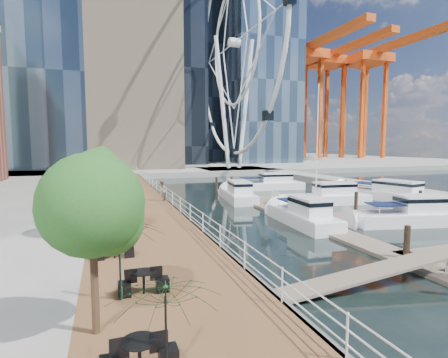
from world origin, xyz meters
name	(u,v)px	position (x,y,z in m)	size (l,w,h in m)	color
ground	(330,255)	(0.00, 0.00, 0.00)	(520.00, 520.00, 0.00)	black
boardwalk	(132,207)	(-9.00, 15.00, 0.50)	(6.00, 60.00, 1.00)	brown
seawall	(168,205)	(-6.00, 15.00, 0.50)	(0.25, 60.00, 1.00)	#595954
land_far	(141,161)	(0.00, 102.00, 0.50)	(200.00, 114.00, 1.00)	gray
breakwater	(369,187)	(20.00, 20.00, 0.50)	(4.00, 60.00, 1.00)	gray
pier	(234,171)	(14.00, 52.00, 0.50)	(14.00, 12.00, 1.00)	gray
railing	(166,194)	(-6.10, 15.00, 1.52)	(0.10, 60.00, 1.05)	white
floating_docks	(338,206)	(7.97, 9.98, 0.49)	(16.00, 34.00, 2.60)	#6D6051
ferris_wheel	(234,43)	(14.00, 52.00, 25.92)	(5.80, 45.60, 47.80)	white
port_cranes	(329,106)	(67.67, 95.67, 20.00)	(40.00, 52.00, 38.00)	#D84C14
street_trees	(100,164)	(-11.40, 14.00, 4.29)	(2.60, 42.60, 4.60)	#3F2B1C
cafe_tables	(127,264)	(-10.40, -2.00, 1.37)	(2.50, 13.70, 0.74)	black
yacht_foreground	(409,225)	(9.66, 4.12, 0.00)	(2.42, 9.02, 2.15)	white
pedestrian_near	(141,209)	(-9.13, 6.03, 1.94)	(0.68, 0.45, 1.87)	#494B62
pedestrian_mid	(162,190)	(-6.54, 14.69, 1.89)	(0.87, 0.68, 1.78)	#87705D
pedestrian_far	(125,179)	(-8.96, 26.23, 1.86)	(1.01, 0.42, 1.72)	#363B44
moored_yachts	(322,204)	(8.85, 13.70, 0.00)	(19.60, 34.36, 11.50)	white
cafe_seating	(111,243)	(-10.93, -2.16, 2.26)	(4.72, 13.97, 2.72)	#0F3A16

